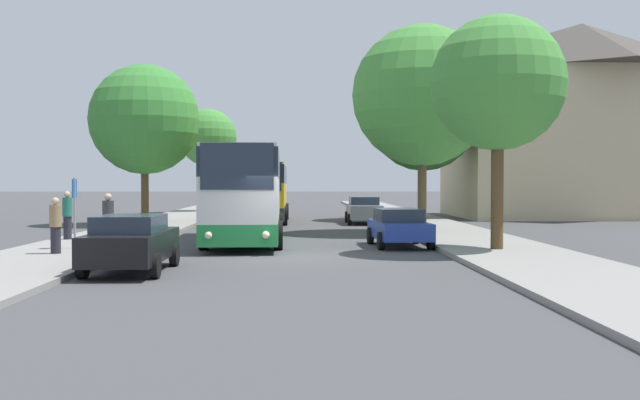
% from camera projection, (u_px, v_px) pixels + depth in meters
% --- Properties ---
extents(ground_plane, '(300.00, 300.00, 0.00)m').
position_uv_depth(ground_plane, '(286.00, 258.00, 22.57)').
color(ground_plane, '#424244').
rests_on(ground_plane, ground).
extents(sidewalk_left, '(4.00, 120.00, 0.15)m').
position_uv_depth(sidewalk_left, '(52.00, 256.00, 22.38)').
color(sidewalk_left, gray).
rests_on(sidewalk_left, ground_plane).
extents(sidewalk_right, '(4.00, 120.00, 0.15)m').
position_uv_depth(sidewalk_right, '(516.00, 255.00, 22.76)').
color(sidewalk_right, gray).
rests_on(sidewalk_right, ground_plane).
extents(building_right_background, '(16.49, 11.60, 12.72)m').
position_uv_depth(building_right_background, '(581.00, 120.00, 49.28)').
color(building_right_background, '#C6B28E').
rests_on(building_right_background, ground_plane).
extents(bus_front, '(2.98, 10.75, 3.54)m').
position_uv_depth(bus_front, '(246.00, 193.00, 28.38)').
color(bus_front, '#238942').
rests_on(bus_front, ground_plane).
extents(bus_middle, '(2.93, 10.59, 3.31)m').
position_uv_depth(bus_middle, '(263.00, 191.00, 42.39)').
color(bus_middle, '#2D2D2D').
rests_on(bus_middle, ground_plane).
extents(parked_car_left_curb, '(1.93, 4.31, 1.47)m').
position_uv_depth(parked_car_left_curb, '(131.00, 242.00, 19.05)').
color(parked_car_left_curb, black).
rests_on(parked_car_left_curb, ground_plane).
extents(parked_car_right_near, '(2.06, 4.09, 1.35)m').
position_uv_depth(parked_car_right_near, '(399.00, 226.00, 26.59)').
color(parked_car_right_near, '#233D9E').
rests_on(parked_car_right_near, ground_plane).
extents(parked_car_right_far, '(1.96, 4.50, 1.48)m').
position_uv_depth(parked_car_right_far, '(364.00, 210.00, 41.00)').
color(parked_car_right_far, slate).
rests_on(parked_car_right_far, ground_plane).
extents(bus_stop_sign, '(0.08, 0.45, 2.30)m').
position_uv_depth(bus_stop_sign, '(75.00, 204.00, 24.19)').
color(bus_stop_sign, gray).
rests_on(bus_stop_sign, sidewalk_left).
extents(pedestrian_waiting_near, '(0.36, 0.36, 1.79)m').
position_uv_depth(pedestrian_waiting_near, '(108.00, 221.00, 23.78)').
color(pedestrian_waiting_near, '#23232D').
rests_on(pedestrian_waiting_near, sidewalk_left).
extents(pedestrian_waiting_far, '(0.36, 0.36, 1.80)m').
position_uv_depth(pedestrian_waiting_far, '(67.00, 215.00, 28.03)').
color(pedestrian_waiting_far, '#23232D').
rests_on(pedestrian_waiting_far, sidewalk_left).
extents(pedestrian_walking_back, '(0.36, 0.36, 1.69)m').
position_uv_depth(pedestrian_walking_back, '(56.00, 225.00, 22.48)').
color(pedestrian_walking_back, '#23232D').
rests_on(pedestrian_walking_back, sidewalk_left).
extents(tree_left_near, '(4.23, 4.23, 7.53)m').
position_uv_depth(tree_left_near, '(208.00, 138.00, 55.11)').
color(tree_left_near, brown).
rests_on(tree_left_near, sidewalk_left).
extents(tree_left_far, '(5.83, 5.83, 8.39)m').
position_uv_depth(tree_left_far, '(145.00, 120.00, 39.72)').
color(tree_left_far, '#513D23').
rests_on(tree_left_far, sidewalk_left).
extents(tree_right_near, '(6.29, 6.29, 9.15)m').
position_uv_depth(tree_right_near, '(422.00, 96.00, 33.35)').
color(tree_right_near, brown).
rests_on(tree_right_near, sidewalk_right).
extents(tree_right_mid, '(6.51, 6.51, 9.31)m').
position_uv_depth(tree_right_mid, '(423.00, 117.00, 44.61)').
color(tree_right_mid, '#47331E').
rests_on(tree_right_mid, sidewalk_right).
extents(tree_right_far, '(4.33, 4.33, 7.49)m').
position_uv_depth(tree_right_far, '(498.00, 84.00, 23.92)').
color(tree_right_far, '#513D23').
rests_on(tree_right_far, sidewalk_right).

